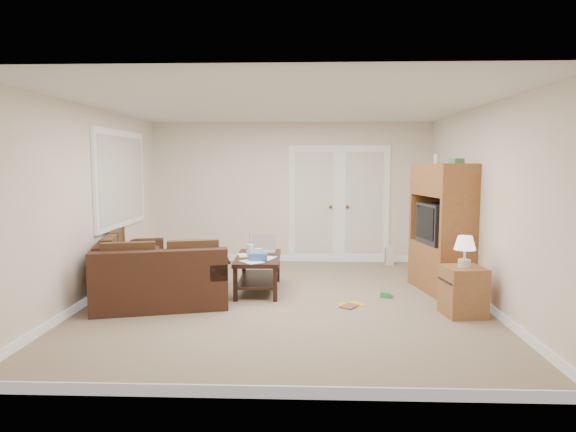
{
  "coord_description": "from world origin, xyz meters",
  "views": [
    {
      "loc": [
        0.29,
        -6.48,
        1.8
      ],
      "look_at": [
        0.04,
        0.13,
        1.1
      ],
      "focal_mm": 32.0,
      "sensor_mm": 36.0,
      "label": 1
    }
  ],
  "objects_px": {
    "tv_armoire": "(445,227)",
    "side_cabinet": "(463,287)",
    "sectional_sofa": "(144,274)",
    "coffee_table": "(259,272)"
  },
  "relations": [
    {
      "from": "tv_armoire",
      "to": "side_cabinet",
      "type": "distance_m",
      "value": 1.31
    },
    {
      "from": "tv_armoire",
      "to": "sectional_sofa",
      "type": "bearing_deg",
      "value": 176.06
    },
    {
      "from": "tv_armoire",
      "to": "coffee_table",
      "type": "bearing_deg",
      "value": 171.94
    },
    {
      "from": "tv_armoire",
      "to": "side_cabinet",
      "type": "relative_size",
      "value": 2.03
    },
    {
      "from": "sectional_sofa",
      "to": "coffee_table",
      "type": "distance_m",
      "value": 1.55
    },
    {
      "from": "sectional_sofa",
      "to": "tv_armoire",
      "type": "height_order",
      "value": "tv_armoire"
    },
    {
      "from": "side_cabinet",
      "to": "coffee_table",
      "type": "bearing_deg",
      "value": 148.19
    },
    {
      "from": "coffee_table",
      "to": "side_cabinet",
      "type": "xyz_separation_m",
      "value": [
        2.51,
        -1.09,
        0.07
      ]
    },
    {
      "from": "sectional_sofa",
      "to": "tv_armoire",
      "type": "distance_m",
      "value": 4.17
    },
    {
      "from": "coffee_table",
      "to": "side_cabinet",
      "type": "distance_m",
      "value": 2.74
    }
  ]
}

